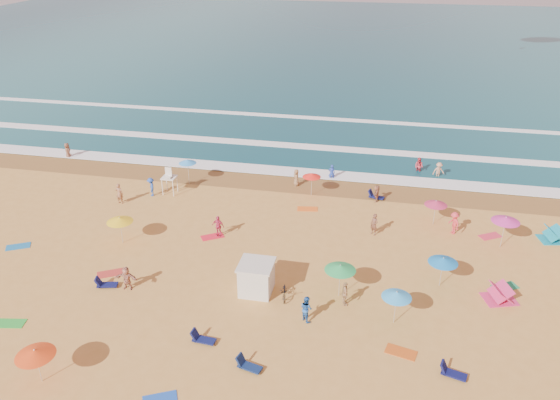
# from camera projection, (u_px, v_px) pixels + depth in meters

# --- Properties ---
(ground) EXTENTS (220.00, 220.00, 0.00)m
(ground) POSITION_uv_depth(u_px,v_px,m) (249.00, 253.00, 39.55)
(ground) COLOR gold
(ground) RESTS_ON ground
(ocean) EXTENTS (220.00, 140.00, 0.18)m
(ocean) POSITION_uv_depth(u_px,v_px,m) (349.00, 42.00, 113.26)
(ocean) COLOR #0C4756
(ocean) RESTS_ON ground
(wet_sand) EXTENTS (220.00, 220.00, 0.00)m
(wet_sand) POSITION_uv_depth(u_px,v_px,m) (282.00, 183.00, 50.52)
(wet_sand) COLOR olive
(wet_sand) RESTS_ON ground
(surf_foam) EXTENTS (200.00, 18.70, 0.05)m
(surf_foam) POSITION_uv_depth(u_px,v_px,m) (298.00, 148.00, 58.22)
(surf_foam) COLOR white
(surf_foam) RESTS_ON ground
(cabana) EXTENTS (2.00, 2.00, 2.00)m
(cabana) POSITION_uv_depth(u_px,v_px,m) (256.00, 278.00, 34.95)
(cabana) COLOR silver
(cabana) RESTS_ON ground
(cabana_roof) EXTENTS (2.20, 2.20, 0.12)m
(cabana_roof) POSITION_uv_depth(u_px,v_px,m) (256.00, 265.00, 34.48)
(cabana_roof) COLOR silver
(cabana_roof) RESTS_ON cabana
(bicycle) EXTENTS (0.85, 1.74, 0.88)m
(bicycle) POSITION_uv_depth(u_px,v_px,m) (285.00, 292.00, 34.60)
(bicycle) COLOR black
(bicycle) RESTS_ON ground
(lifeguard_stand) EXTENTS (1.20, 1.20, 2.10)m
(lifeguard_stand) POSITION_uv_depth(u_px,v_px,m) (170.00, 183.00, 48.07)
(lifeguard_stand) COLOR white
(lifeguard_stand) RESTS_ON ground
(beach_umbrellas) EXTENTS (67.44, 28.47, 0.77)m
(beach_umbrellas) POSITION_uv_depth(u_px,v_px,m) (311.00, 233.00, 37.98)
(beach_umbrellas) COLOR #C62C58
(beach_umbrellas) RESTS_ON ground
(loungers) EXTENTS (48.73, 23.04, 0.34)m
(loungers) POSITION_uv_depth(u_px,v_px,m) (325.00, 291.00, 35.17)
(loungers) COLOR #102151
(loungers) RESTS_ON ground
(towels) EXTENTS (36.44, 23.28, 0.03)m
(towels) POSITION_uv_depth(u_px,v_px,m) (225.00, 282.00, 36.27)
(towels) COLOR red
(towels) RESTS_ON ground
(popup_tents) EXTENTS (7.44, 10.64, 1.20)m
(popup_tents) POSITION_uv_depth(u_px,v_px,m) (530.00, 260.00, 37.67)
(popup_tents) COLOR #DF316D
(popup_tents) RESTS_ON ground
(beachgoers) EXTENTS (40.50, 28.16, 2.14)m
(beachgoers) POSITION_uv_depth(u_px,v_px,m) (250.00, 213.00, 43.47)
(beachgoers) COLOR #DFAF75
(beachgoers) RESTS_ON ground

